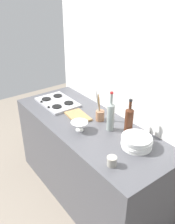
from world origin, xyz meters
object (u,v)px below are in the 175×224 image
at_px(plate_stack, 137,142).
at_px(wine_bottle_mid_left, 129,121).
at_px(mixing_bowl, 79,126).
at_px(cutting_board, 78,116).
at_px(condiment_jar_front, 112,161).
at_px(utensil_crock, 100,114).
at_px(stovetop_hob, 57,102).
at_px(wine_bottle_leftmost, 111,116).

xyz_separation_m(plate_stack, wine_bottle_mid_left, (-0.16, 0.06, 0.09)).
distance_m(mixing_bowl, cutting_board, 0.25).
relative_size(plate_stack, condiment_jar_front, 3.40).
height_order(plate_stack, wine_bottle_mid_left, wine_bottle_mid_left).
bearing_deg(mixing_bowl, plate_stack, 25.77).
bearing_deg(condiment_jar_front, utensil_crock, 148.54).
distance_m(wine_bottle_mid_left, utensil_crock, 0.37).
xyz_separation_m(stovetop_hob, cutting_board, (0.40, 0.01, -0.00)).
height_order(wine_bottle_leftmost, cutting_board, wine_bottle_leftmost).
height_order(plate_stack, condiment_jar_front, plate_stack).
height_order(mixing_bowl, utensil_crock, utensil_crock).
relative_size(plate_stack, cutting_board, 0.93).
bearing_deg(mixing_bowl, condiment_jar_front, -8.95).
xyz_separation_m(plate_stack, utensil_crock, (-0.52, 0.03, 0.02)).
bearing_deg(utensil_crock, plate_stack, -3.57).
xyz_separation_m(plate_stack, mixing_bowl, (-0.49, -0.23, -0.00)).
bearing_deg(plate_stack, wine_bottle_leftmost, -179.68).
xyz_separation_m(stovetop_hob, wine_bottle_leftmost, (0.77, 0.11, 0.13)).
distance_m(utensil_crock, condiment_jar_front, 0.67).
relative_size(wine_bottle_leftmost, mixing_bowl, 2.38).
height_order(stovetop_hob, wine_bottle_leftmost, wine_bottle_leftmost).
distance_m(wine_bottle_leftmost, condiment_jar_front, 0.51).
bearing_deg(wine_bottle_leftmost, cutting_board, -164.28).
distance_m(utensil_crock, cutting_board, 0.23).
relative_size(wine_bottle_mid_left, mixing_bowl, 2.22).
relative_size(mixing_bowl, utensil_crock, 0.50).
distance_m(stovetop_hob, utensil_crock, 0.60).
relative_size(stovetop_hob, wine_bottle_leftmost, 1.26).
xyz_separation_m(wine_bottle_leftmost, condiment_jar_front, (0.38, -0.32, -0.11)).
xyz_separation_m(utensil_crock, cutting_board, (-0.18, -0.14, -0.05)).
xyz_separation_m(wine_bottle_leftmost, cutting_board, (-0.37, -0.10, -0.14)).
height_order(wine_bottle_mid_left, condiment_jar_front, wine_bottle_mid_left).
distance_m(stovetop_hob, plate_stack, 1.10).
xyz_separation_m(wine_bottle_mid_left, cutting_board, (-0.53, -0.17, -0.13)).
xyz_separation_m(condiment_jar_front, cutting_board, (-0.75, 0.21, -0.03)).
height_order(plate_stack, utensil_crock, utensil_crock).
relative_size(utensil_crock, condiment_jar_front, 4.14).
bearing_deg(cutting_board, utensil_crock, 37.80).
relative_size(stovetop_hob, condiment_jar_front, 6.25).
distance_m(wine_bottle_leftmost, utensil_crock, 0.21).
bearing_deg(utensil_crock, wine_bottle_mid_left, 4.89).
height_order(stovetop_hob, mixing_bowl, mixing_bowl).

